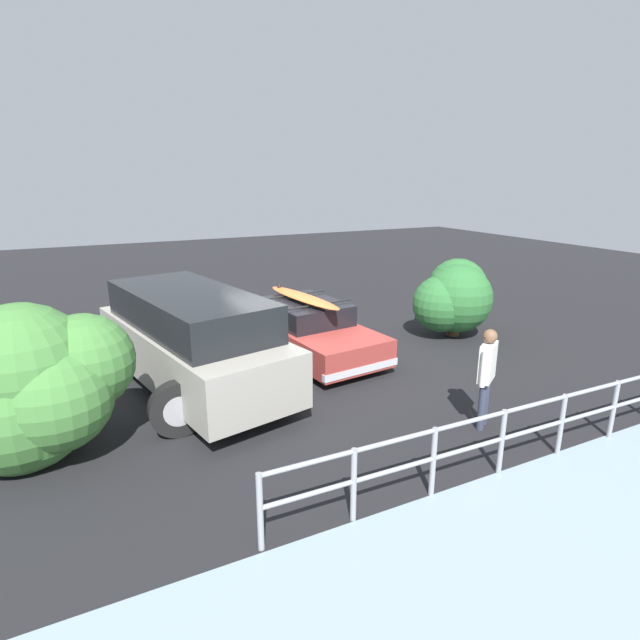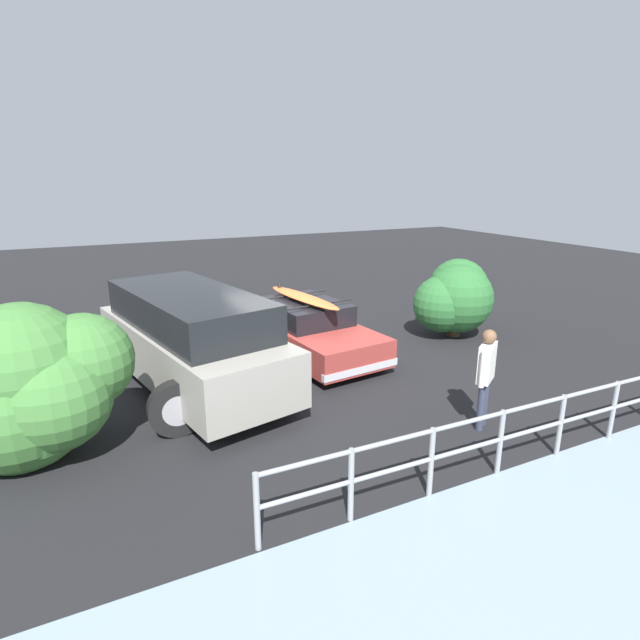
{
  "view_description": "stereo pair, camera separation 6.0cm",
  "coord_description": "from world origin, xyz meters",
  "px_view_note": "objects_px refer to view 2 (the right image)",
  "views": [
    {
      "loc": [
        4.06,
        9.52,
        3.83
      ],
      "look_at": [
        -0.35,
        0.6,
        0.95
      ],
      "focal_mm": 28.0,
      "sensor_mm": 36.0,
      "label": 1
    },
    {
      "loc": [
        4.01,
        9.54,
        3.83
      ],
      "look_at": [
        -0.35,
        0.6,
        0.95
      ],
      "focal_mm": 28.0,
      "sensor_mm": 36.0,
      "label": 2
    }
  ],
  "objects_px": {
    "bush_near_left": "(454,297)",
    "suv_car": "(191,339)",
    "person_bystander": "(486,370)",
    "bush_near_right": "(32,390)",
    "sedan_car": "(307,329)"
  },
  "relations": [
    {
      "from": "bush_near_left",
      "to": "person_bystander",
      "type": "bearing_deg",
      "value": 55.15
    },
    {
      "from": "bush_near_right",
      "to": "bush_near_left",
      "type": "bearing_deg",
      "value": -167.94
    },
    {
      "from": "sedan_car",
      "to": "bush_near_left",
      "type": "relative_size",
      "value": 1.93
    },
    {
      "from": "bush_near_left",
      "to": "suv_car",
      "type": "bearing_deg",
      "value": 4.01
    },
    {
      "from": "suv_car",
      "to": "person_bystander",
      "type": "height_order",
      "value": "suv_car"
    },
    {
      "from": "bush_near_left",
      "to": "bush_near_right",
      "type": "relative_size",
      "value": 0.86
    },
    {
      "from": "person_bystander",
      "to": "bush_near_left",
      "type": "relative_size",
      "value": 0.75
    },
    {
      "from": "person_bystander",
      "to": "bush_near_left",
      "type": "distance_m",
      "value": 4.82
    },
    {
      "from": "suv_car",
      "to": "bush_near_right",
      "type": "xyz_separation_m",
      "value": [
        2.44,
        1.46,
        0.06
      ]
    },
    {
      "from": "sedan_car",
      "to": "bush_near_right",
      "type": "xyz_separation_m",
      "value": [
        5.14,
        2.25,
        0.46
      ]
    },
    {
      "from": "person_bystander",
      "to": "suv_car",
      "type": "bearing_deg",
      "value": -42.96
    },
    {
      "from": "suv_car",
      "to": "person_bystander",
      "type": "bearing_deg",
      "value": 137.04
    },
    {
      "from": "person_bystander",
      "to": "bush_near_right",
      "type": "xyz_separation_m",
      "value": [
        6.2,
        -2.04,
        0.06
      ]
    },
    {
      "from": "suv_car",
      "to": "bush_near_right",
      "type": "bearing_deg",
      "value": 30.81
    },
    {
      "from": "bush_near_right",
      "to": "sedan_car",
      "type": "bearing_deg",
      "value": -156.39
    }
  ]
}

